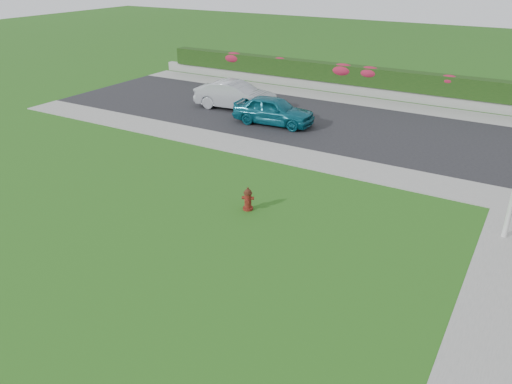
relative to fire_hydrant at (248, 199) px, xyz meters
The scene contains 14 objects.
ground 3.95m from the fire_hydrant, 75.24° to the right, with size 120.00×120.00×0.00m, color black.
street_far 10.96m from the fire_hydrant, 111.41° to the left, with size 26.00×8.00×0.04m, color black.
sidewalk_far 7.22m from the fire_hydrant, 133.88° to the left, with size 24.00×2.00×0.04m, color gray.
sidewalk_beyond 15.20m from the fire_hydrant, 89.99° to the left, with size 34.00×2.00×0.04m, color gray.
retaining_wall 16.70m from the fire_hydrant, 89.99° to the left, with size 34.00×0.40×0.60m, color gray.
hedge 16.82m from the fire_hydrant, 89.99° to the left, with size 32.00×0.90×1.10m, color black.
fire_hydrant is the anchor object (origin of this frame).
sedan_teal 9.47m from the fire_hydrant, 113.51° to the left, with size 1.65×4.11×1.40m, color #0E596B.
sedan_silver 12.26m from the fire_hydrant, 124.52° to the left, with size 1.57×4.51×1.49m, color #B0B4B9.
flower_clump_a 20.18m from the fire_hydrant, 124.06° to the left, with size 1.49×0.96×0.74m, color #A51C3D.
flower_clump_b 18.43m from the fire_hydrant, 114.80° to the left, with size 1.06×0.68×0.53m, color #A51C3D.
flower_clump_c 17.05m from the fire_hydrant, 101.20° to the left, with size 1.55×1.00×0.78m, color #A51C3D.
flower_clump_d 16.81m from the fire_hydrant, 95.50° to the left, with size 1.43×0.92×0.71m, color #A51C3D.
flower_clump_e 16.99m from the fire_hydrant, 79.96° to the left, with size 1.16×0.75×0.58m, color #A51C3D.
Camera 1 is at (6.79, -8.88, 7.66)m, focal length 35.00 mm.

